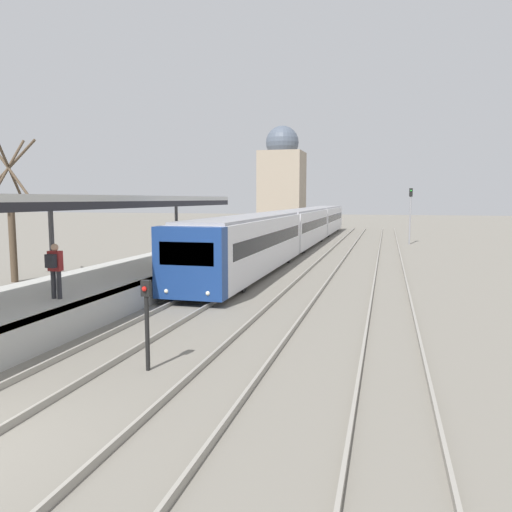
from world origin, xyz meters
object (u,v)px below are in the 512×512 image
train_near (300,226)px  signal_post_near (147,316)px  person_on_platform (55,266)px  signal_mast_far (410,209)px

train_near → signal_post_near: bearing=-86.8°
person_on_platform → train_near: size_ratio=0.04×
train_near → signal_mast_far: (8.73, 4.61, 1.34)m
person_on_platform → signal_post_near: bearing=-32.2°
train_near → signal_post_near: size_ratio=22.81×
person_on_platform → signal_post_near: person_on_platform is taller
person_on_platform → signal_mast_far: signal_mast_far is taller
signal_post_near → signal_mast_far: size_ratio=0.43×
train_near → signal_post_near: (1.66, -29.91, -0.40)m
signal_mast_far → signal_post_near: bearing=-101.6°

